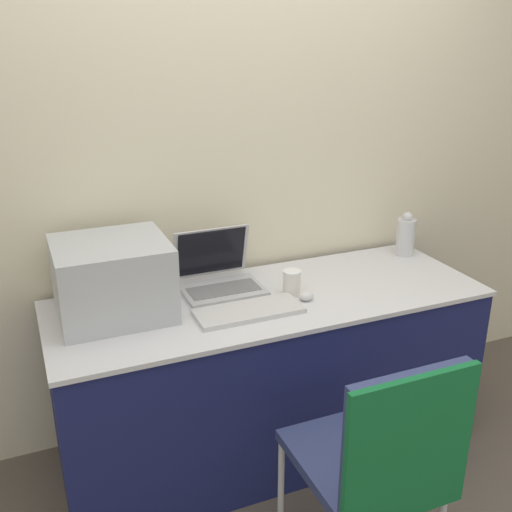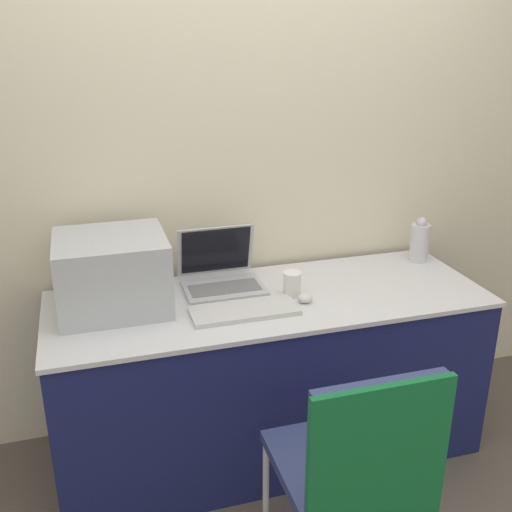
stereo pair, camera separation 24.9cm
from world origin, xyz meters
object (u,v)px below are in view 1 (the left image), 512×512
(metal_pitcher, at_px, (406,236))
(chair, at_px, (383,455))
(laptop_left, at_px, (219,276))
(printer, at_px, (112,276))
(external_keyboard, at_px, (249,311))
(coffee_cup, at_px, (292,282))
(mouse, at_px, (306,296))

(metal_pitcher, distance_m, chair, 1.35)
(laptop_left, bearing_deg, metal_pitcher, 1.53)
(laptop_left, xyz_separation_m, chair, (0.19, -1.02, -0.25))
(printer, bearing_deg, metal_pitcher, 4.35)
(chair, bearing_deg, external_keyboard, 102.87)
(coffee_cup, relative_size, chair, 0.12)
(printer, relative_size, laptop_left, 1.26)
(external_keyboard, relative_size, coffee_cup, 3.99)
(laptop_left, xyz_separation_m, mouse, (0.29, -0.27, -0.04))
(external_keyboard, xyz_separation_m, chair, (0.17, -0.73, -0.21))
(printer, distance_m, metal_pitcher, 1.47)
(chair, bearing_deg, printer, 125.25)
(coffee_cup, relative_size, metal_pitcher, 0.49)
(laptop_left, xyz_separation_m, external_keyboard, (0.03, -0.29, -0.05))
(printer, relative_size, metal_pitcher, 1.97)
(laptop_left, relative_size, metal_pitcher, 1.56)
(laptop_left, height_order, metal_pitcher, laptop_left)
(printer, height_order, mouse, printer)
(printer, height_order, external_keyboard, printer)
(coffee_cup, height_order, metal_pitcher, metal_pitcher)
(coffee_cup, xyz_separation_m, mouse, (0.03, -0.08, -0.04))
(mouse, bearing_deg, printer, 166.53)
(external_keyboard, relative_size, metal_pitcher, 1.96)
(printer, bearing_deg, mouse, -13.47)
(laptop_left, xyz_separation_m, metal_pitcher, (1.00, 0.03, 0.04))
(mouse, height_order, chair, chair)
(printer, distance_m, mouse, 0.80)
(printer, xyz_separation_m, external_keyboard, (0.49, -0.20, -0.15))
(external_keyboard, relative_size, mouse, 6.90)
(printer, height_order, metal_pitcher, printer)
(laptop_left, xyz_separation_m, coffee_cup, (0.27, -0.19, -0.00))
(printer, distance_m, coffee_cup, 0.75)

